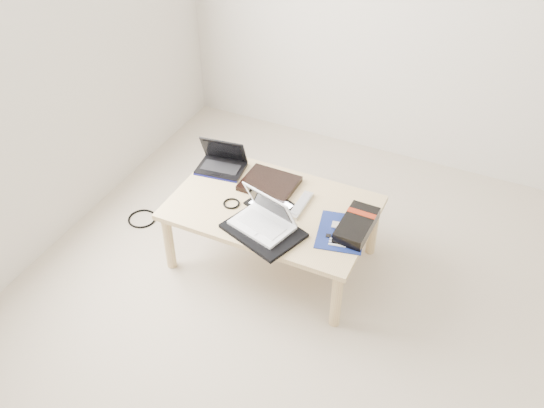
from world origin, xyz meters
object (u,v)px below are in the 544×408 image
at_px(coffee_table, 272,212).
at_px(netbook, 222,162).
at_px(gpu_box, 357,225).
at_px(white_laptop, 264,218).

height_order(coffee_table, netbook, netbook).
distance_m(coffee_table, gpu_box, 0.49).
bearing_deg(coffee_table, gpu_box, 0.43).
relative_size(coffee_table, white_laptop, 3.15).
xyz_separation_m(netbook, white_laptop, (0.46, -0.37, 0.02)).
bearing_deg(netbook, coffee_table, -24.56).
bearing_deg(coffee_table, white_laptop, -77.70).
height_order(coffee_table, gpu_box, gpu_box).
relative_size(coffee_table, netbook, 3.76).
distance_m(netbook, gpu_box, 0.92).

